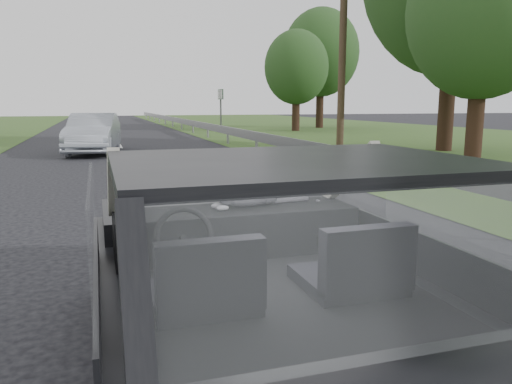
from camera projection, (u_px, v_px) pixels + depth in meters
subject_car at (266, 279)px, 2.78m from camera, size 1.80×4.00×1.45m
dashboard at (236, 230)px, 3.34m from camera, size 1.58×0.45×0.30m
driver_seat at (206, 277)px, 2.36m from camera, size 0.50×0.72×0.42m
passenger_seat at (357, 261)px, 2.60m from camera, size 0.50×0.72×0.42m
steering_wheel at (184, 236)px, 2.93m from camera, size 0.36×0.36×0.04m
cat at (249, 194)px, 3.37m from camera, size 0.59×0.29×0.25m
guardrail at (298, 145)px, 13.47m from camera, size 0.05×90.00×0.32m
other_car at (93, 133)px, 16.99m from camera, size 2.18×4.33×1.36m
highway_sign at (221, 110)px, 30.46m from camera, size 0.17×1.02×2.53m
utility_pole at (343, 31)px, 19.43m from camera, size 0.36×0.36×8.92m
tree_0 at (481, 47)px, 14.54m from camera, size 5.13×5.13×6.60m
tree_1 at (453, 13)px, 17.17m from camera, size 8.02×8.02×9.51m
tree_2 at (296, 82)px, 30.41m from camera, size 4.87×4.87×5.92m
tree_3 at (321, 70)px, 34.16m from camera, size 6.42×6.42×7.84m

